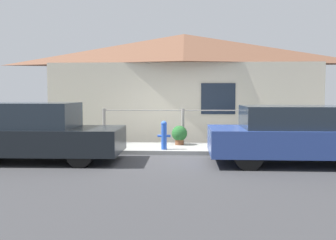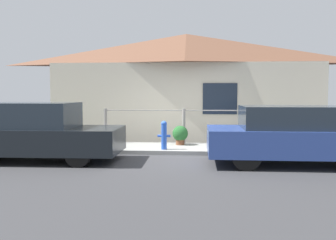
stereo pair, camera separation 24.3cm
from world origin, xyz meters
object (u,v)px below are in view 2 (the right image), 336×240
at_px(car_left, 32,132).
at_px(potted_plant_by_fence, 68,132).
at_px(car_right, 298,135).
at_px(potted_plant_corner, 278,134).
at_px(potted_plant_near_hydrant, 180,134).
at_px(fire_hydrant, 164,134).

distance_m(car_left, potted_plant_by_fence, 2.23).
bearing_deg(car_right, potted_plant_corner, 87.68).
xyz_separation_m(potted_plant_by_fence, potted_plant_corner, (6.21, 0.31, -0.04)).
bearing_deg(car_right, potted_plant_by_fence, 160.03).
bearing_deg(car_left, potted_plant_by_fence, 87.04).
distance_m(potted_plant_near_hydrant, potted_plant_by_fence, 3.35).
bearing_deg(potted_plant_corner, potted_plant_by_fence, -177.12).
height_order(car_right, fire_hydrant, car_right).
relative_size(car_right, potted_plant_near_hydrant, 7.35).
xyz_separation_m(car_left, potted_plant_near_hydrant, (3.42, 2.30, -0.27)).
bearing_deg(potted_plant_near_hydrant, potted_plant_corner, 4.45).
distance_m(potted_plant_by_fence, potted_plant_corner, 6.22).
bearing_deg(potted_plant_corner, car_right, -92.25).
bearing_deg(fire_hydrant, potted_plant_corner, 19.71).
height_order(fire_hydrant, potted_plant_by_fence, fire_hydrant).
bearing_deg(car_left, potted_plant_near_hydrant, 32.94).
relative_size(car_right, potted_plant_corner, 7.09).
distance_m(car_left, car_right, 6.19).
relative_size(car_right, fire_hydrant, 5.37).
height_order(car_left, potted_plant_corner, car_left).
relative_size(car_left, potted_plant_by_fence, 6.44).
relative_size(potted_plant_near_hydrant, potted_plant_corner, 0.96).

